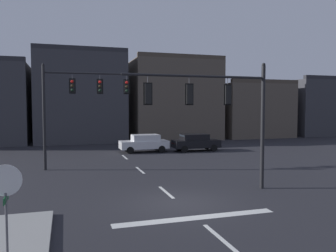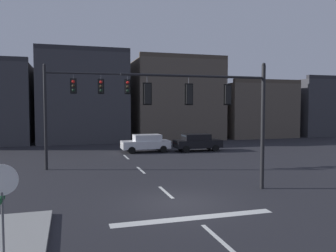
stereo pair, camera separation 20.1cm
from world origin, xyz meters
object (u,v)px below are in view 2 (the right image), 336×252
signal_mast_near_side (220,104)px  signal_mast_far_side (78,97)px  car_lot_middle (146,143)px  car_lot_nearside (197,142)px  stop_sign (2,193)px

signal_mast_near_side → signal_mast_far_side: signal_mast_far_side is taller
car_lot_middle → signal_mast_near_side: bearing=-89.0°
car_lot_nearside → car_lot_middle: (-4.80, 0.64, 0.00)m
signal_mast_far_side → car_lot_nearside: bearing=29.4°
signal_mast_far_side → stop_sign: bearing=-98.3°
signal_mast_near_side → car_lot_nearside: bearing=72.7°
stop_sign → signal_mast_far_side: bearing=81.7°
signal_mast_near_side → car_lot_nearside: signal_mast_near_side is taller
signal_mast_near_side → stop_sign: 10.88m
signal_mast_near_side → stop_sign: size_ratio=2.58×
signal_mast_far_side → stop_sign: (-2.15, -14.74, -2.69)m
signal_mast_near_side → car_lot_middle: bearing=91.0°
stop_sign → car_lot_nearside: stop_sign is taller
signal_mast_far_side → signal_mast_near_side: bearing=-52.6°
signal_mast_near_side → signal_mast_far_side: (-6.44, 8.44, 0.53)m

